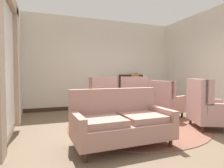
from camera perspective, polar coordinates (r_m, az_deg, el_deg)
ground at (r=4.30m, az=9.16°, el=-13.05°), size 8.03×8.03×0.00m
wall_back at (r=6.79m, az=-2.79°, el=5.89°), size 5.43×0.08×3.09m
wall_left at (r=4.52m, az=-27.98°, el=7.23°), size 0.08×4.02×3.09m
wall_right at (r=6.47m, az=26.14°, el=5.78°), size 0.08×4.02×3.09m
baseboard_back at (r=6.82m, az=-2.62°, el=-6.64°), size 5.27×0.03×0.12m
area_rug at (r=4.55m, az=7.26°, el=-12.07°), size 3.13×3.13×0.01m
window_with_curtains at (r=3.48m, az=-28.63°, el=6.90°), size 0.12×2.09×2.40m
coffee_table at (r=4.31m, az=6.94°, el=-7.81°), size 0.83×0.83×0.47m
porcelain_vase at (r=4.31m, az=6.35°, el=-4.90°), size 0.18×0.18×0.30m
settee at (r=3.23m, az=2.68°, el=-11.21°), size 1.62×0.87×0.93m
armchair_near_sideboard at (r=5.38m, az=-3.48°, el=-4.86°), size 0.83×0.94×1.11m
armchair_beside_settee at (r=5.85m, az=6.41°, el=-4.18°), size 1.02×1.04×1.12m
armchair_near_window at (r=5.47m, az=15.47°, el=-5.08°), size 0.99×0.95×1.01m
armchair_back_corner at (r=4.70m, az=26.41°, el=-6.35°), size 1.07×1.10×1.08m
side_table at (r=5.49m, az=11.15°, el=-5.41°), size 0.50×0.50×0.66m
sideboard at (r=6.94m, az=6.33°, el=-2.61°), size 0.95×0.39×1.18m
gramophone at (r=6.85m, az=6.99°, el=2.45°), size 0.35×0.42×0.46m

